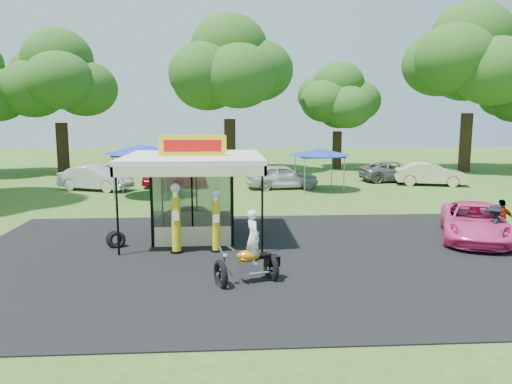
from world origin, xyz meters
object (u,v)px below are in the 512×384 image
bg_car_c (282,176)px  tent_west (142,149)px  tent_east (319,152)px  gas_pump_right (216,222)px  bg_car_b (175,178)px  bg_car_a (96,178)px  spectator_east_b (501,220)px  kiosk_car (198,215)px  motorcycle (251,254)px  gas_station_kiosk (194,194)px  spectator_east_a (494,226)px  bg_car_d (396,172)px  gas_pump_left (176,220)px  pink_sedan (475,222)px  bg_car_e (431,174)px

bg_car_c → tent_west: size_ratio=1.06×
tent_west → tent_east: (11.17, 1.80, -0.34)m
gas_pump_right → bg_car_b: 16.64m
bg_car_a → spectator_east_b: bearing=-105.1°
kiosk_car → spectator_east_b: 12.63m
motorcycle → tent_east: tent_east is taller
gas_station_kiosk → motorcycle: (1.97, -5.66, -0.89)m
kiosk_car → spectator_east_a: size_ratio=1.70×
gas_pump_right → bg_car_d: (13.12, 18.65, -0.38)m
kiosk_car → bg_car_a: bearing=33.3°
gas_pump_left → kiosk_car: size_ratio=0.91×
gas_station_kiosk → pink_sedan: size_ratio=1.02×
bg_car_a → bg_car_d: size_ratio=0.92×
pink_sedan → tent_west: (-14.93, 11.64, 2.15)m
pink_sedan → bg_car_d: bearing=102.9°
kiosk_car → tent_east: tent_east is taller
bg_car_e → tent_east: (-8.36, -1.87, 1.74)m
gas_pump_left → bg_car_a: (-6.77, 15.63, -0.42)m
spectator_east_b → tent_east: tent_east is taller
gas_station_kiosk → pink_sedan: (11.18, -1.09, -1.05)m
spectator_east_a → bg_car_e: spectator_east_a is taller
gas_pump_left → bg_car_e: bearing=45.4°
gas_pump_left → bg_car_a: size_ratio=0.52×
kiosk_car → tent_west: (-3.75, 8.35, 2.40)m
bg_car_a → bg_car_c: bg_car_c is taller
bg_car_d → bg_car_e: bearing=-145.3°
bg_car_c → bg_car_d: 9.44m
pink_sedan → bg_car_a: (-18.48, 14.40, 0.07)m
spectator_east_a → bg_car_d: (2.72, 18.71, -0.09)m
bg_car_c → bg_car_e: (10.68, 0.92, -0.02)m
bg_car_c → tent_west: (-8.85, -2.75, 2.06)m
gas_pump_left → bg_car_b: gas_pump_left is taller
bg_car_b → bg_car_d: bg_car_d is taller
motorcycle → bg_car_a: (-9.27, 18.98, -0.09)m
pink_sedan → tent_east: (-3.75, 13.44, 1.81)m
kiosk_car → bg_car_c: bg_car_c is taller
gas_pump_right → bg_car_d: size_ratio=0.44×
bg_car_b → motorcycle: bearing=-168.8°
bg_car_c → kiosk_car: bearing=148.8°
tent_west → tent_east: bearing=9.1°
pink_sedan → bg_car_b: 20.21m
bg_car_d → gas_station_kiosk: bearing=135.1°
bg_car_a → bg_car_b: size_ratio=1.09×
bg_car_a → gas_pump_left: bearing=-134.6°
gas_pump_left → kiosk_car: bearing=83.3°
bg_car_b → pink_sedan: bearing=-139.3°
kiosk_car → gas_pump_right: bearing=-168.6°
spectator_east_a → bg_car_b: 21.21m
gas_pump_right → spectator_east_a: size_ratio=1.41×
bg_car_e → tent_west: size_ratio=1.07×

